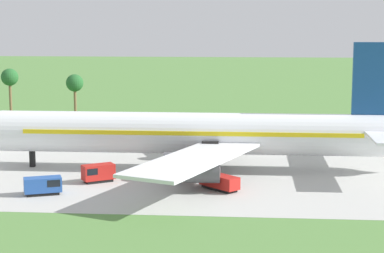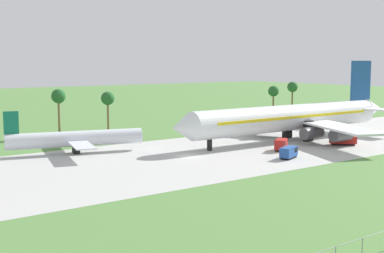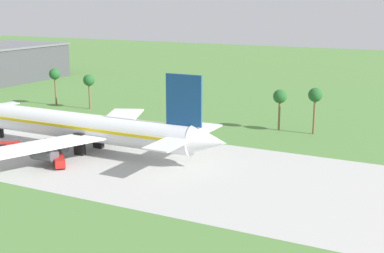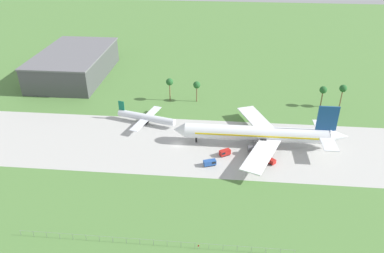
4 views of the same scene
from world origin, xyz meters
name	(u,v)px [view 2 (image 2 of 4)]	position (x,y,z in m)	size (l,w,h in m)	color
ground_plane	(188,156)	(0.00, 0.00, 0.00)	(600.00, 600.00, 0.00)	#517F3D
taxiway_strip	(188,156)	(0.00, 0.00, 0.01)	(320.00, 44.00, 0.02)	#B2B2AD
jet_airliner	(295,117)	(33.66, 2.63, 5.46)	(70.71, 54.61, 19.04)	white
regional_aircraft	(75,139)	(-16.66, 16.60, 3.01)	(27.55, 25.05, 9.13)	silver
baggage_tug	(289,152)	(14.21, -13.80, 1.24)	(5.12, 3.57, 2.29)	black
fuel_truck	(281,145)	(19.55, -6.50, 1.33)	(4.76, 4.04, 2.47)	black
catering_van	(342,140)	(36.35, -9.29, 1.11)	(5.63, 5.54, 2.03)	black
palm_tree_row	(197,94)	(34.28, 41.98, 9.33)	(88.58, 3.60, 12.03)	brown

